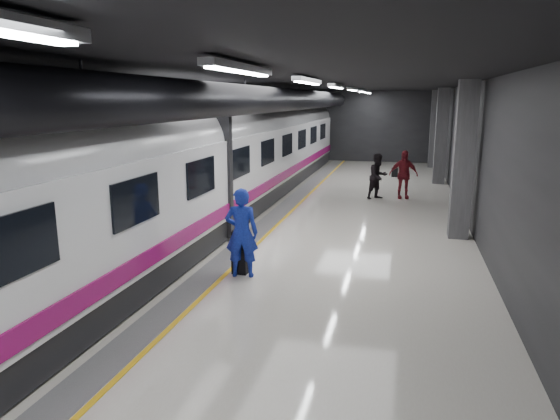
# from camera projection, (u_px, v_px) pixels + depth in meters

# --- Properties ---
(ground) EXTENTS (40.00, 40.00, 0.00)m
(ground) POSITION_uv_depth(u_px,v_px,m) (292.00, 245.00, 13.87)
(ground) COLOR beige
(ground) RESTS_ON ground
(platform_hall) EXTENTS (10.02, 40.02, 4.51)m
(platform_hall) POSITION_uv_depth(u_px,v_px,m) (290.00, 115.00, 14.08)
(platform_hall) COLOR black
(platform_hall) RESTS_ON ground
(train) EXTENTS (3.05, 38.00, 4.05)m
(train) POSITION_uv_depth(u_px,v_px,m) (181.00, 167.00, 14.19)
(train) COLOR black
(train) RESTS_ON ground
(traveler_main) EXTENTS (0.82, 0.62, 2.05)m
(traveler_main) POSITION_uv_depth(u_px,v_px,m) (242.00, 233.00, 11.23)
(traveler_main) COLOR #1A37C6
(traveler_main) RESTS_ON ground
(suitcase_main) EXTENTS (0.36, 0.23, 0.57)m
(suitcase_main) POSITION_uv_depth(u_px,v_px,m) (240.00, 262.00, 11.55)
(suitcase_main) COLOR black
(suitcase_main) RESTS_ON ground
(shoulder_bag) EXTENTS (0.35, 0.23, 0.44)m
(shoulder_bag) POSITION_uv_depth(u_px,v_px,m) (239.00, 241.00, 11.44)
(shoulder_bag) COLOR black
(shoulder_bag) RESTS_ON suitcase_main
(traveler_far_a) EXTENTS (1.13, 1.12, 1.84)m
(traveler_far_a) POSITION_uv_depth(u_px,v_px,m) (378.00, 176.00, 20.14)
(traveler_far_a) COLOR black
(traveler_far_a) RESTS_ON ground
(traveler_far_b) EXTENTS (1.22, 0.68, 1.96)m
(traveler_far_b) POSITION_uv_depth(u_px,v_px,m) (403.00, 175.00, 20.23)
(traveler_far_b) COLOR maroon
(traveler_far_b) RESTS_ON ground
(suitcase_far) EXTENTS (0.33, 0.22, 0.47)m
(suitcase_far) POSITION_uv_depth(u_px,v_px,m) (395.00, 172.00, 26.03)
(suitcase_far) COLOR black
(suitcase_far) RESTS_ON ground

